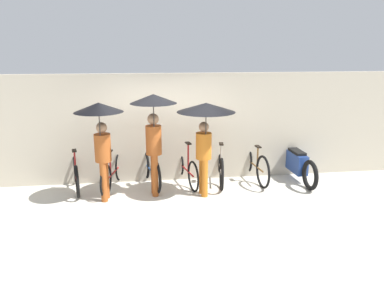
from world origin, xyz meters
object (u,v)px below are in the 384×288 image
(parked_bicycle_1, at_px, (113,172))
(parked_bicycle_4, at_px, (220,166))
(pedestrian_leading, at_px, (100,126))
(parked_bicycle_2, at_px, (150,169))
(parked_bicycle_0, at_px, (76,173))
(pedestrian_center, at_px, (154,119))
(parked_bicycle_3, at_px, (186,168))
(motorcycle, at_px, (296,163))
(pedestrian_trailing, at_px, (205,121))
(parked_bicycle_5, at_px, (254,164))

(parked_bicycle_1, bearing_deg, parked_bicycle_4, -75.04)
(pedestrian_leading, bearing_deg, parked_bicycle_2, -132.16)
(parked_bicycle_0, height_order, parked_bicycle_2, parked_bicycle_2)
(parked_bicycle_4, relative_size, pedestrian_center, 0.84)
(parked_bicycle_3, bearing_deg, pedestrian_leading, 104.59)
(parked_bicycle_0, xyz_separation_m, motorcycle, (4.96, 0.01, 0.02))
(parked_bicycle_4, bearing_deg, pedestrian_leading, 117.23)
(pedestrian_trailing, bearing_deg, parked_bicycle_3, -77.88)
(parked_bicycle_1, height_order, pedestrian_leading, pedestrian_leading)
(parked_bicycle_2, xyz_separation_m, pedestrian_center, (0.09, -0.65, 1.23))
(parked_bicycle_3, bearing_deg, parked_bicycle_0, 80.51)
(parked_bicycle_1, relative_size, parked_bicycle_3, 1.01)
(parked_bicycle_5, height_order, pedestrian_leading, pedestrian_leading)
(pedestrian_center, relative_size, motorcycle, 1.02)
(pedestrian_leading, bearing_deg, pedestrian_center, -164.61)
(parked_bicycle_3, bearing_deg, motorcycle, -102.11)
(parked_bicycle_2, relative_size, pedestrian_center, 0.80)
(parked_bicycle_2, height_order, parked_bicycle_5, parked_bicycle_2)
(parked_bicycle_2, distance_m, parked_bicycle_4, 1.59)
(parked_bicycle_5, distance_m, pedestrian_center, 2.70)
(parked_bicycle_4, height_order, parked_bicycle_5, parked_bicycle_5)
(parked_bicycle_0, bearing_deg, parked_bicycle_3, -100.91)
(parked_bicycle_3, xyz_separation_m, parked_bicycle_5, (1.59, 0.01, 0.02))
(parked_bicycle_1, height_order, parked_bicycle_3, parked_bicycle_1)
(parked_bicycle_4, distance_m, motorcycle, 1.78)
(parked_bicycle_3, bearing_deg, pedestrian_trailing, -171.68)
(parked_bicycle_0, height_order, parked_bicycle_5, parked_bicycle_0)
(pedestrian_center, height_order, pedestrian_trailing, pedestrian_center)
(parked_bicycle_5, height_order, motorcycle, parked_bicycle_5)
(parked_bicycle_5, xyz_separation_m, motorcycle, (0.99, -0.07, 0.00))
(parked_bicycle_5, bearing_deg, parked_bicycle_4, 86.04)
(pedestrian_center, distance_m, motorcycle, 3.56)
(parked_bicycle_3, relative_size, pedestrian_leading, 0.85)
(motorcycle, bearing_deg, pedestrian_leading, 98.79)
(parked_bicycle_0, height_order, parked_bicycle_3, parked_bicycle_3)
(parked_bicycle_3, bearing_deg, parked_bicycle_5, -100.42)
(parked_bicycle_1, bearing_deg, pedestrian_leading, -177.89)
(parked_bicycle_1, distance_m, parked_bicycle_4, 2.38)
(pedestrian_leading, bearing_deg, pedestrian_trailing, -173.81)
(parked_bicycle_4, height_order, pedestrian_center, pedestrian_center)
(parked_bicycle_0, xyz_separation_m, pedestrian_trailing, (2.68, -0.79, 1.23))
(pedestrian_center, height_order, motorcycle, pedestrian_center)
(parked_bicycle_1, xyz_separation_m, parked_bicycle_4, (2.38, 0.10, -0.00))
(parked_bicycle_2, bearing_deg, parked_bicycle_3, -101.34)
(parked_bicycle_4, xyz_separation_m, pedestrian_leading, (-2.52, -0.83, 1.16))
(parked_bicycle_0, relative_size, parked_bicycle_5, 0.92)
(pedestrian_leading, height_order, motorcycle, pedestrian_leading)
(parked_bicycle_0, height_order, motorcycle, parked_bicycle_0)
(parked_bicycle_3, distance_m, pedestrian_trailing, 1.52)
(pedestrian_trailing, xyz_separation_m, motorcycle, (2.28, 0.79, -1.21))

